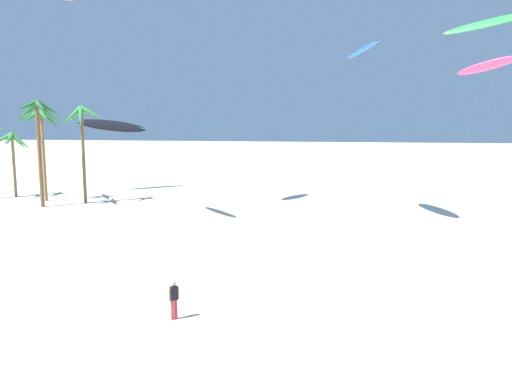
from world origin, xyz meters
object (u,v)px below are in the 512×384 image
palm_tree_2 (38,117)px  flying_kite_0 (112,126)px  palm_tree_1 (12,144)px  flying_kite_4 (488,66)px  flying_kite_3 (490,23)px  palm_tree_4 (82,122)px  flying_kite_6 (362,50)px  palm_tree_3 (42,123)px  person_foreground_walker (174,298)px

palm_tree_2 → flying_kite_0: (2.62, 10.78, -1.04)m
palm_tree_1 → flying_kite_4: size_ratio=0.51×
palm_tree_1 → flying_kite_4: bearing=-10.9°
palm_tree_1 → flying_kite_3: flying_kite_3 is taller
palm_tree_1 → palm_tree_4: (8.98, -2.79, 2.30)m
palm_tree_4 → flying_kite_6: 26.68m
flying_kite_0 → flying_kite_6: 29.91m
palm_tree_1 → palm_tree_3: 5.48m
palm_tree_2 → flying_kite_4: bearing=-4.9°
palm_tree_1 → palm_tree_4: bearing=-17.3°
flying_kite_0 → flying_kite_3: (36.06, -11.10, 8.52)m
person_foreground_walker → palm_tree_1: bearing=130.3°
palm_tree_2 → flying_kite_4: (37.92, -3.28, 3.94)m
flying_kite_6 → flying_kite_4: bearing=-4.7°
palm_tree_3 → flying_kite_4: (39.27, -6.35, 4.52)m
palm_tree_1 → palm_tree_3: (4.57, -2.09, 2.20)m
palm_tree_2 → flying_kite_0: palm_tree_2 is taller
flying_kite_0 → flying_kite_4: size_ratio=0.96×
palm_tree_3 → flying_kite_4: size_ratio=0.69×
palm_tree_4 → palm_tree_3: bearing=170.9°
flying_kite_4 → flying_kite_6: size_ratio=0.92×
flying_kite_3 → flying_kite_0: bearing=162.9°
palm_tree_2 → flying_kite_4: size_ratio=0.75×
palm_tree_4 → person_foreground_walker: bearing=-58.8°
palm_tree_1 → palm_tree_3: palm_tree_3 is taller
person_foreground_walker → flying_kite_0: bearing=115.4°
flying_kite_3 → person_foreground_walker: size_ratio=9.89×
palm_tree_2 → person_foreground_walker: palm_tree_2 is taller
palm_tree_1 → flying_kite_3: bearing=-7.0°
palm_tree_1 → palm_tree_2: 8.33m
palm_tree_1 → flying_kite_6: bearing=-12.5°
palm_tree_3 → palm_tree_4: (4.42, -0.71, 0.10)m
flying_kite_0 → person_foreground_walker: 40.00m
person_foreground_walker → flying_kite_3: bearing=52.2°
flying_kite_6 → person_foreground_walker: (-9.08, -22.39, -12.60)m
palm_tree_3 → palm_tree_2: bearing=-66.3°
palm_tree_2 → palm_tree_3: size_ratio=1.09×
flying_kite_0 → flying_kite_3: size_ratio=0.75×
palm_tree_1 → flying_kite_6: size_ratio=0.47×
flying_kite_3 → flying_kite_4: size_ratio=1.28×
flying_kite_3 → flying_kite_6: size_ratio=1.18×
palm_tree_2 → flying_kite_6: flying_kite_6 is taller
palm_tree_3 → flying_kite_3: flying_kite_3 is taller
flying_kite_0 → flying_kite_4: 38.32m
palm_tree_2 → palm_tree_4: (3.07, 2.36, -0.48)m
palm_tree_3 → flying_kite_4: bearing=-9.2°
palm_tree_2 → flying_kite_6: (28.66, -2.52, 5.29)m
palm_tree_3 → palm_tree_4: 4.47m
palm_tree_2 → palm_tree_4: palm_tree_2 is taller
palm_tree_4 → flying_kite_0: 8.45m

